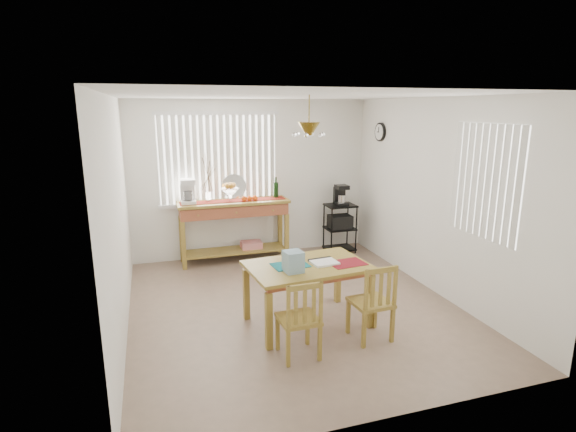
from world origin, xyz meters
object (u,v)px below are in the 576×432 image
object	(u,v)px
wire_cart	(340,224)
chair_left	(300,319)
chair_right	(373,303)
sideboard	(235,216)
dining_table	(307,271)
cart_items	(340,195)

from	to	relation	value
wire_cart	chair_left	distance (m)	3.52
chair_left	chair_right	world-z (taller)	chair_right
wire_cart	chair_left	bearing A→B (deg)	-120.22
sideboard	chair_left	bearing A→B (deg)	-89.03
dining_table	chair_left	size ratio (longest dim) A/B	1.70
cart_items	sideboard	bearing A→B (deg)	177.39
wire_cart	dining_table	world-z (taller)	wire_cart
chair_left	dining_table	bearing A→B (deg)	64.56
sideboard	cart_items	size ratio (longest dim) A/B	5.14
sideboard	wire_cart	world-z (taller)	sideboard
sideboard	chair_right	world-z (taller)	sideboard
sideboard	chair_left	distance (m)	3.15
cart_items	chair_left	world-z (taller)	cart_items
wire_cart	dining_table	size ratio (longest dim) A/B	0.59
wire_cart	chair_right	world-z (taller)	chair_right
wire_cart	cart_items	size ratio (longest dim) A/B	2.43
wire_cart	chair_right	size ratio (longest dim) A/B	0.96
cart_items	chair_right	world-z (taller)	cart_items
sideboard	cart_items	world-z (taller)	cart_items
dining_table	chair_left	distance (m)	0.78
cart_items	dining_table	size ratio (longest dim) A/B	0.24
chair_left	cart_items	bearing A→B (deg)	59.85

